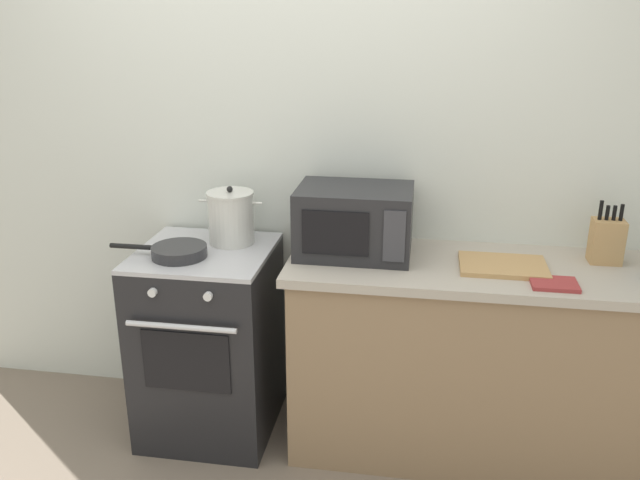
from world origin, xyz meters
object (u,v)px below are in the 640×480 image
(frying_pan, at_px, (178,251))
(stove, at_px, (209,341))
(microwave, at_px, (354,221))
(oven_mitt, at_px, (554,284))
(cutting_board, at_px, (503,266))
(knife_block, at_px, (607,240))
(stock_pot, at_px, (231,217))

(frying_pan, bearing_deg, stove, 48.40)
(microwave, relative_size, oven_mitt, 2.78)
(cutting_board, height_order, oven_mitt, cutting_board)
(stove, relative_size, knife_block, 3.37)
(stove, bearing_deg, microwave, 6.70)
(frying_pan, distance_m, knife_block, 1.85)
(stove, relative_size, frying_pan, 2.08)
(stove, xyz_separation_m, cutting_board, (1.31, 0.00, 0.47))
(cutting_board, bearing_deg, knife_block, 17.85)
(microwave, height_order, knife_block, microwave)
(cutting_board, xyz_separation_m, knife_block, (0.43, 0.14, 0.09))
(oven_mitt, bearing_deg, knife_block, 49.80)
(frying_pan, distance_m, microwave, 0.79)
(stock_pot, xyz_separation_m, oven_mitt, (1.40, -0.28, -0.11))
(stove, bearing_deg, frying_pan, -131.60)
(microwave, distance_m, cutting_board, 0.66)
(stock_pot, distance_m, frying_pan, 0.30)
(stove, height_order, cutting_board, cutting_board)
(oven_mitt, bearing_deg, stove, 173.94)
(microwave, height_order, cutting_board, microwave)
(cutting_board, relative_size, oven_mitt, 2.00)
(cutting_board, height_order, knife_block, knife_block)
(stock_pot, distance_m, knife_block, 1.65)
(frying_pan, distance_m, cutting_board, 1.40)
(oven_mitt, bearing_deg, microwave, 163.84)
(stock_pot, bearing_deg, microwave, -4.65)
(frying_pan, relative_size, knife_block, 1.62)
(stove, xyz_separation_m, frying_pan, (-0.08, -0.09, 0.48))
(stove, relative_size, cutting_board, 2.56)
(stove, xyz_separation_m, microwave, (0.67, 0.08, 0.61))
(microwave, bearing_deg, cutting_board, -6.95)
(stock_pot, xyz_separation_m, cutting_board, (1.22, -0.12, -0.11))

